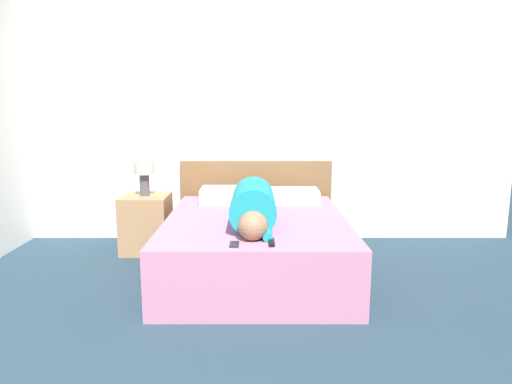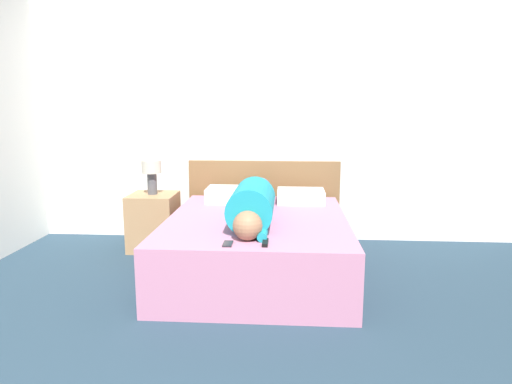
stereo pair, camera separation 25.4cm
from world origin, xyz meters
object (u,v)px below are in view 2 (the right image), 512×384
at_px(bed, 257,246).
at_px(cell_phone, 228,244).
at_px(table_lamp, 152,171).
at_px(person_lying, 254,203).
at_px(nightstand, 154,222).
at_px(pillow_second, 301,196).
at_px(pillow_near_headboard, 231,195).
at_px(tv_remote, 265,243).

relative_size(bed, cell_phone, 14.78).
height_order(table_lamp, person_lying, table_lamp).
bearing_deg(cell_phone, table_lamp, 123.20).
bearing_deg(nightstand, pillow_second, -0.06).
distance_m(pillow_near_headboard, tv_remote, 1.51).
xyz_separation_m(bed, pillow_near_headboard, (-0.31, 0.67, 0.33)).
bearing_deg(cell_phone, pillow_near_headboard, 96.09).
xyz_separation_m(person_lying, tv_remote, (0.13, -0.68, -0.14)).
height_order(bed, nightstand, nightstand).
bearing_deg(bed, tv_remote, -82.13).
bearing_deg(pillow_second, person_lying, -118.23).
relative_size(nightstand, pillow_second, 1.25).
height_order(nightstand, pillow_near_headboard, pillow_near_headboard).
relative_size(nightstand, cell_phone, 4.44).
bearing_deg(tv_remote, nightstand, 130.13).
distance_m(bed, cell_phone, 0.87).
relative_size(bed, pillow_near_headboard, 3.94).
bearing_deg(pillow_second, nightstand, 179.94).
bearing_deg(pillow_near_headboard, nightstand, 179.88).
distance_m(bed, tv_remote, 0.84).
xyz_separation_m(table_lamp, tv_remote, (1.23, -1.45, -0.29)).
xyz_separation_m(table_lamp, cell_phone, (0.97, -1.48, -0.29)).
bearing_deg(cell_phone, tv_remote, 5.35).
bearing_deg(tv_remote, table_lamp, 130.13).
bearing_deg(cell_phone, person_lying, 79.72).
bearing_deg(tv_remote, pillow_near_headboard, 105.98).
height_order(pillow_second, tv_remote, pillow_second).
bearing_deg(cell_phone, bed, 79.57).
xyz_separation_m(pillow_near_headboard, cell_phone, (0.16, -1.48, -0.07)).
height_order(tv_remote, cell_phone, tv_remote).
relative_size(bed, pillow_second, 4.15).
distance_m(person_lying, tv_remote, 0.71).
relative_size(person_lying, cell_phone, 12.66).
height_order(pillow_near_headboard, cell_phone, pillow_near_headboard).
bearing_deg(nightstand, person_lying, -35.20).
distance_m(person_lying, pillow_near_headboard, 0.83).
distance_m(person_lying, pillow_second, 0.88).
height_order(person_lying, pillow_second, person_lying).
xyz_separation_m(pillow_near_headboard, tv_remote, (0.42, -1.45, -0.06)).
bearing_deg(person_lying, pillow_near_headboard, 110.32).
bearing_deg(person_lying, table_lamp, 144.80).
height_order(nightstand, tv_remote, nightstand).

